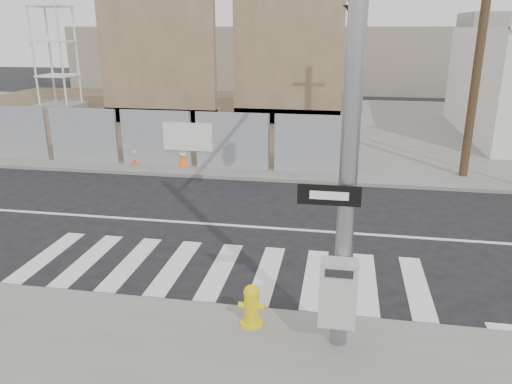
% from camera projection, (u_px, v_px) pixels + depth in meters
% --- Properties ---
extents(ground, '(100.00, 100.00, 0.00)m').
position_uv_depth(ground, '(243.00, 226.00, 12.87)').
color(ground, black).
rests_on(ground, ground).
extents(sidewalk_far, '(50.00, 20.00, 0.12)m').
position_uv_depth(sidewalk_far, '(296.00, 125.00, 25.96)').
color(sidewalk_far, slate).
rests_on(sidewalk_far, ground).
extents(signal_pole, '(0.96, 5.87, 7.00)m').
position_uv_depth(signal_pole, '(354.00, 33.00, 9.06)').
color(signal_pole, gray).
rests_on(signal_pole, sidewalk_near).
extents(chain_link_fence, '(24.60, 0.04, 2.00)m').
position_uv_depth(chain_link_fence, '(10.00, 133.00, 18.84)').
color(chain_link_fence, gray).
rests_on(chain_link_fence, sidewalk_far).
extents(concrete_wall_left, '(6.00, 1.30, 8.00)m').
position_uv_depth(concrete_wall_left, '(158.00, 59.00, 25.21)').
color(concrete_wall_left, brown).
rests_on(concrete_wall_left, sidewalk_far).
extents(concrete_wall_right, '(5.50, 1.30, 8.00)m').
position_uv_depth(concrete_wall_right, '(288.00, 59.00, 25.08)').
color(concrete_wall_right, brown).
rests_on(concrete_wall_right, sidewalk_far).
extents(utility_pole_right, '(1.60, 0.28, 10.00)m').
position_uv_depth(utility_pole_right, '(484.00, 17.00, 15.33)').
color(utility_pole_right, '#473521').
rests_on(utility_pole_right, sidewalk_far).
extents(fire_hydrant, '(0.45, 0.39, 0.73)m').
position_uv_depth(fire_hydrant, '(252.00, 305.00, 8.29)').
color(fire_hydrant, yellow).
rests_on(fire_hydrant, sidewalk_near).
extents(traffic_cone_c, '(0.41, 0.41, 0.74)m').
position_uv_depth(traffic_cone_c, '(136.00, 154.00, 18.33)').
color(traffic_cone_c, '#FF3E0D').
rests_on(traffic_cone_c, sidewalk_far).
extents(traffic_cone_d, '(0.47, 0.47, 0.72)m').
position_uv_depth(traffic_cone_d, '(183.00, 157.00, 17.93)').
color(traffic_cone_d, orange).
rests_on(traffic_cone_d, sidewalk_far).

